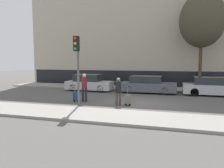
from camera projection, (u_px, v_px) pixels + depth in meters
The scene contains 14 objects.
ground_plane at pixel (139, 103), 13.52m from camera, with size 80.00×80.00×0.00m, color #565451.
sidewalk_near at pixel (125, 117), 9.93m from camera, with size 28.00×2.50×0.12m.
sidewalk_far at pixel (151, 89), 20.20m from camera, with size 28.00×3.00×0.12m.
building_facade at pixel (156, 21), 22.91m from camera, with size 28.00×2.81×13.56m.
parked_car_0 at pixel (89, 83), 19.16m from camera, with size 4.04×1.71×1.44m.
parked_car_1 at pixel (148, 85), 17.87m from camera, with size 4.49×1.81×1.39m.
parked_car_2 at pixel (211, 87), 16.54m from camera, with size 4.22×1.79×1.39m.
pedestrian_left at pixel (84, 86), 13.95m from camera, with size 0.34×0.34×1.80m.
trolley_left at pixel (76, 96), 14.00m from camera, with size 0.34×0.29×1.18m.
pedestrian_right at pixel (118, 90), 12.72m from camera, with size 0.34×0.34×1.63m.
trolley_right at pixel (128, 99), 12.76m from camera, with size 0.34×0.29×1.18m.
traffic_light at pixel (77, 57), 11.80m from camera, with size 0.28×0.47×3.93m.
parked_bicycle at pixel (133, 83), 20.87m from camera, with size 1.77×0.06×0.96m.
bare_tree_near_crossing at pixel (202, 20), 18.56m from camera, with size 3.78×3.78×8.25m.
Camera 1 is at (2.11, -13.25, 2.61)m, focal length 35.00 mm.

